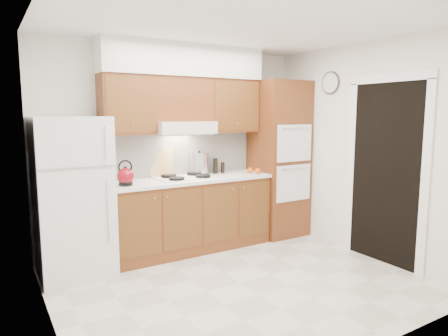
{
  "coord_description": "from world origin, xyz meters",
  "views": [
    {
      "loc": [
        -2.2,
        -3.29,
        1.75
      ],
      "look_at": [
        0.08,
        0.45,
        1.15
      ],
      "focal_mm": 32.0,
      "sensor_mm": 36.0,
      "label": 1
    }
  ],
  "objects_px": {
    "fridge": "(73,197)",
    "oven_cabinet": "(279,159)",
    "kettle": "(126,176)",
    "stock_pot": "(199,163)"
  },
  "relations": [
    {
      "from": "stock_pot",
      "to": "kettle",
      "type": "bearing_deg",
      "value": -164.79
    },
    {
      "from": "oven_cabinet",
      "to": "kettle",
      "type": "height_order",
      "value": "oven_cabinet"
    },
    {
      "from": "fridge",
      "to": "stock_pot",
      "type": "xyz_separation_m",
      "value": [
        1.66,
        0.24,
        0.24
      ]
    },
    {
      "from": "kettle",
      "to": "stock_pot",
      "type": "relative_size",
      "value": 0.75
    },
    {
      "from": "fridge",
      "to": "oven_cabinet",
      "type": "xyz_separation_m",
      "value": [
        2.85,
        0.03,
        0.24
      ]
    },
    {
      "from": "fridge",
      "to": "oven_cabinet",
      "type": "bearing_deg",
      "value": 0.7
    },
    {
      "from": "oven_cabinet",
      "to": "kettle",
      "type": "xyz_separation_m",
      "value": [
        -2.28,
        -0.1,
        -0.05
      ]
    },
    {
      "from": "oven_cabinet",
      "to": "kettle",
      "type": "distance_m",
      "value": 2.28
    },
    {
      "from": "fridge",
      "to": "stock_pot",
      "type": "bearing_deg",
      "value": 8.17
    },
    {
      "from": "kettle",
      "to": "stock_pot",
      "type": "xyz_separation_m",
      "value": [
        1.1,
        0.3,
        0.05
      ]
    }
  ]
}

